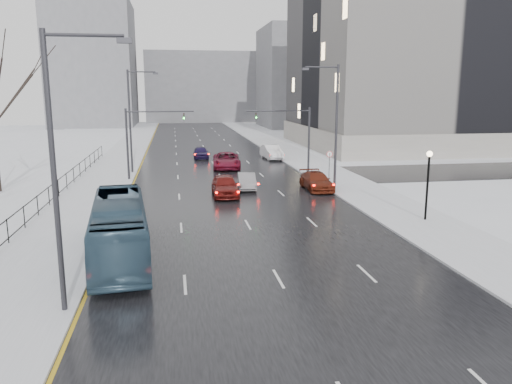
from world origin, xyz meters
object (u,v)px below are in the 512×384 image
sedan_center_far (201,152)px  sedan_center_near (225,186)px  bus (119,229)px  sedan_right_cross (226,160)px  streetlight_r_mid (334,122)px  sedan_right_far (317,181)px  streetlight_l_near (60,161)px  sedan_right_near (247,181)px  streetlight_l_far (132,116)px  sedan_right_distant (272,152)px  mast_signal_left (139,135)px  no_uturn_sign (329,157)px  mast_signal_right (298,133)px  lamppost_r_mid (428,175)px

sedan_center_far → sedan_center_near: bearing=-88.6°
sedan_center_near → sedan_center_far: sedan_center_near is taller
bus → sedan_right_cross: 28.91m
streetlight_r_mid → bus: size_ratio=0.96×
sedan_right_cross → sedan_right_far: (6.08, -12.72, -0.12)m
streetlight_l_near → sedan_right_far: bearing=53.8°
sedan_right_near → sedan_right_cross: 11.53m
streetlight_l_near → sedan_center_far: 42.95m
streetlight_l_far → sedan_right_near: (9.73, -9.83, -4.91)m
sedan_center_near → sedan_right_far: size_ratio=0.98×
sedan_right_near → sedan_right_distant: (5.64, 17.91, 0.16)m
streetlight_l_near → sedan_right_cross: 35.27m
mast_signal_left → no_uturn_sign: 17.10m
sedan_right_cross → sedan_right_far: size_ratio=1.22×
sedan_center_far → streetlight_l_near: bearing=-99.6°
bus → sedan_right_near: bearing=56.8°
no_uturn_sign → bus: bus is taller
bus → sedan_center_near: (6.49, 13.71, -0.63)m
sedan_right_cross → sedan_right_distant: bearing=50.8°
bus → sedan_right_near: 18.36m
sedan_right_cross → sedan_right_distant: 8.83m
mast_signal_right → sedan_right_far: (-0.14, -7.03, -3.35)m
mast_signal_left → sedan_right_cross: size_ratio=1.08×
bus → sedan_right_distant: bus is taller
lamppost_r_mid → sedan_right_distant: size_ratio=0.85×
mast_signal_left → bus: mast_signal_left is taller
streetlight_r_mid → sedan_right_far: (-0.98, 0.97, -4.86)m
lamppost_r_mid → streetlight_l_far: bearing=131.1°
streetlight_l_near → sedan_center_far: (7.07, 42.08, -4.86)m
streetlight_l_far → sedan_right_cross: bearing=10.3°
mast_signal_left → sedan_right_far: (14.51, -7.03, -3.35)m
no_uturn_sign → sedan_right_distant: no_uturn_sign is taller
streetlight_l_near → sedan_center_near: 21.62m
streetlight_r_mid → no_uturn_sign: 5.30m
sedan_right_near → sedan_right_far: (5.62, -1.20, 0.05)m
sedan_right_cross → sedan_center_far: bearing=109.1°
streetlight_r_mid → mast_signal_right: streetlight_r_mid is taller
streetlight_r_mid → bus: streetlight_r_mid is taller
streetlight_r_mid → sedan_right_distant: (-0.97, 20.08, -4.75)m
bus → sedan_right_cross: bus is taller
streetlight_l_near → sedan_right_distant: (15.37, 40.08, -4.75)m
streetlight_l_far → mast_signal_right: bearing=-14.5°
sedan_center_near → mast_signal_left: bearing=130.5°
lamppost_r_mid → sedan_right_far: bearing=109.2°
sedan_right_near → streetlight_l_far: bearing=139.0°
streetlight_r_mid → streetlight_l_near: size_ratio=1.00×
lamppost_r_mid → streetlight_l_near: bearing=-152.4°
bus → mast_signal_right: bearing=51.6°
lamppost_r_mid → sedan_center_far: bearing=110.7°
streetlight_l_far → sedan_right_cross: size_ratio=1.67×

